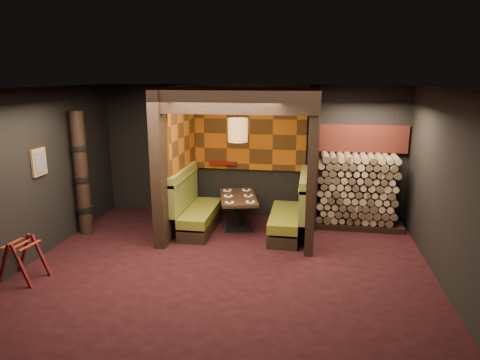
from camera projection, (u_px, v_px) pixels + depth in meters
name	position (u px, v px, depth m)	size (l,w,h in m)	color
floor	(227.00, 268.00, 6.93)	(6.50, 5.50, 0.02)	black
ceiling	(225.00, 88.00, 6.25)	(6.50, 5.50, 0.02)	black
wall_back	(251.00, 152.00, 9.24)	(6.50, 0.02, 2.85)	black
wall_front	(168.00, 254.00, 3.95)	(6.50, 0.02, 2.85)	black
wall_left	(34.00, 175.00, 7.11)	(0.02, 5.50, 2.85)	black
wall_right	(451.00, 192.00, 6.07)	(0.02, 5.50, 2.85)	black
partition_left	(175.00, 160.00, 8.39)	(0.20, 2.20, 2.85)	black
partition_right	(312.00, 163.00, 8.01)	(0.15, 2.10, 2.85)	black
header_beam	(232.00, 101.00, 6.98)	(2.85, 0.18, 0.44)	black
tapa_back_panel	(250.00, 134.00, 9.10)	(2.40, 0.06, 1.55)	#9A460A
tapa_side_panel	(183.00, 137.00, 8.44)	(0.04, 1.85, 1.45)	#9A460A
lacquer_shelf	(223.00, 163.00, 9.29)	(0.60, 0.12, 0.07)	#5D0B0C
booth_bench_left	(196.00, 210.00, 8.57)	(0.68, 1.60, 1.14)	black
booth_bench_right	(290.00, 215.00, 8.27)	(0.68, 1.60, 1.14)	black
dining_table	(238.00, 207.00, 8.64)	(0.98, 1.41, 0.68)	black
place_settings	(238.00, 196.00, 8.58)	(0.78, 1.13, 0.03)	white
pendant_lamp	(238.00, 130.00, 8.22)	(0.38, 0.38, 1.07)	olive
framed_picture	(39.00, 162.00, 7.15)	(0.05, 0.36, 0.46)	olive
luggage_rack	(23.00, 258.00, 6.46)	(0.69, 0.52, 0.70)	#4D0B0F
totem_column	(82.00, 174.00, 8.19)	(0.31, 0.31, 2.40)	black
firewood_stack	(360.00, 191.00, 8.64)	(1.73, 0.70, 1.50)	black
mosaic_header	(362.00, 139.00, 8.71)	(1.83, 0.10, 0.56)	maroon
bay_front_post	(317.00, 161.00, 8.25)	(0.08, 0.08, 2.85)	black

